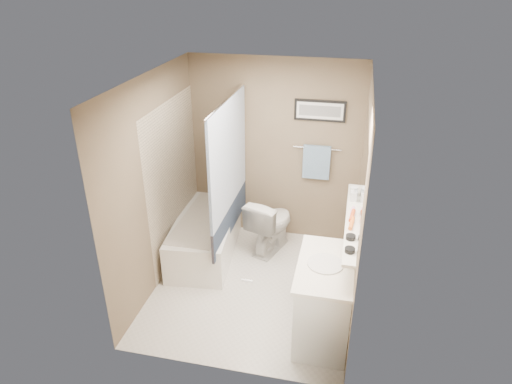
% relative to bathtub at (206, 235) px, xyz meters
% --- Properties ---
extents(ground, '(2.50, 2.50, 0.00)m').
position_rel_bathtub_xyz_m(ground, '(0.75, -0.55, -0.25)').
color(ground, silver).
rests_on(ground, ground).
extents(ceiling, '(2.20, 2.50, 0.04)m').
position_rel_bathtub_xyz_m(ceiling, '(0.75, -0.55, 2.13)').
color(ceiling, white).
rests_on(ceiling, wall_back).
extents(wall_back, '(2.20, 0.04, 2.40)m').
position_rel_bathtub_xyz_m(wall_back, '(0.75, 0.68, 0.95)').
color(wall_back, brown).
rests_on(wall_back, ground).
extents(wall_front, '(2.20, 0.04, 2.40)m').
position_rel_bathtub_xyz_m(wall_front, '(0.75, -1.78, 0.95)').
color(wall_front, brown).
rests_on(wall_front, ground).
extents(wall_left, '(0.04, 2.50, 2.40)m').
position_rel_bathtub_xyz_m(wall_left, '(-0.33, -0.55, 0.95)').
color(wall_left, brown).
rests_on(wall_left, ground).
extents(wall_right, '(0.04, 2.50, 2.40)m').
position_rel_bathtub_xyz_m(wall_right, '(1.83, -0.55, 0.95)').
color(wall_right, brown).
rests_on(wall_right, ground).
extents(tile_surround, '(0.02, 1.55, 2.00)m').
position_rel_bathtub_xyz_m(tile_surround, '(-0.34, -0.05, 0.75)').
color(tile_surround, '#C1AE92').
rests_on(tile_surround, wall_left).
extents(curtain_rod, '(0.02, 1.55, 0.02)m').
position_rel_bathtub_xyz_m(curtain_rod, '(0.35, -0.05, 1.80)').
color(curtain_rod, silver).
rests_on(curtain_rod, wall_left).
extents(curtain_upper, '(0.03, 1.45, 1.28)m').
position_rel_bathtub_xyz_m(curtain_upper, '(0.35, -0.05, 1.15)').
color(curtain_upper, silver).
rests_on(curtain_upper, curtain_rod).
extents(curtain_lower, '(0.03, 1.45, 0.36)m').
position_rel_bathtub_xyz_m(curtain_lower, '(0.35, -0.05, 0.33)').
color(curtain_lower, '#263348').
rests_on(curtain_lower, curtain_rod).
extents(mirror, '(0.02, 1.60, 1.00)m').
position_rel_bathtub_xyz_m(mirror, '(1.84, -0.70, 1.37)').
color(mirror, silver).
rests_on(mirror, wall_right).
extents(shelf, '(0.12, 1.60, 0.03)m').
position_rel_bathtub_xyz_m(shelf, '(1.79, -0.70, 0.85)').
color(shelf, silver).
rests_on(shelf, wall_right).
extents(towel_bar, '(0.60, 0.02, 0.02)m').
position_rel_bathtub_xyz_m(towel_bar, '(1.30, 0.66, 1.05)').
color(towel_bar, silver).
rests_on(towel_bar, wall_back).
extents(towel, '(0.34, 0.05, 0.44)m').
position_rel_bathtub_xyz_m(towel, '(1.30, 0.64, 0.87)').
color(towel, '#99C2DF').
rests_on(towel, towel_bar).
extents(art_frame, '(0.62, 0.02, 0.26)m').
position_rel_bathtub_xyz_m(art_frame, '(1.30, 0.68, 1.53)').
color(art_frame, black).
rests_on(art_frame, wall_back).
extents(art_mat, '(0.56, 0.00, 0.20)m').
position_rel_bathtub_xyz_m(art_mat, '(1.30, 0.66, 1.53)').
color(art_mat, white).
rests_on(art_mat, art_frame).
extents(art_image, '(0.50, 0.00, 0.13)m').
position_rel_bathtub_xyz_m(art_image, '(1.30, 0.66, 1.53)').
color(art_image, '#595959').
rests_on(art_image, art_mat).
extents(door, '(0.80, 0.02, 2.00)m').
position_rel_bathtub_xyz_m(door, '(1.30, -1.80, 0.75)').
color(door, silver).
rests_on(door, wall_front).
extents(door_handle, '(0.10, 0.02, 0.02)m').
position_rel_bathtub_xyz_m(door_handle, '(0.97, -1.74, 0.75)').
color(door_handle, silver).
rests_on(door_handle, door).
extents(bathtub, '(0.84, 1.56, 0.50)m').
position_rel_bathtub_xyz_m(bathtub, '(0.00, 0.00, 0.00)').
color(bathtub, white).
rests_on(bathtub, ground).
extents(tub_rim, '(0.56, 1.36, 0.02)m').
position_rel_bathtub_xyz_m(tub_rim, '(-0.00, 0.00, 0.25)').
color(tub_rim, beige).
rests_on(tub_rim, bathtub).
extents(toilet, '(0.63, 0.83, 0.75)m').
position_rel_bathtub_xyz_m(toilet, '(0.79, 0.27, 0.12)').
color(toilet, silver).
rests_on(toilet, ground).
extents(vanity, '(0.51, 0.90, 0.80)m').
position_rel_bathtub_xyz_m(vanity, '(1.60, -1.14, 0.15)').
color(vanity, white).
rests_on(vanity, ground).
extents(countertop, '(0.54, 0.96, 0.04)m').
position_rel_bathtub_xyz_m(countertop, '(1.59, -1.14, 0.57)').
color(countertop, white).
rests_on(countertop, vanity).
extents(sink_basin, '(0.34, 0.34, 0.01)m').
position_rel_bathtub_xyz_m(sink_basin, '(1.58, -1.14, 0.60)').
color(sink_basin, silver).
rests_on(sink_basin, countertop).
extents(faucet_spout, '(0.02, 0.02, 0.10)m').
position_rel_bathtub_xyz_m(faucet_spout, '(1.78, -1.14, 0.64)').
color(faucet_spout, silver).
rests_on(faucet_spout, countertop).
extents(faucet_knob, '(0.05, 0.05, 0.05)m').
position_rel_bathtub_xyz_m(faucet_knob, '(1.78, -1.04, 0.62)').
color(faucet_knob, white).
rests_on(faucet_knob, countertop).
extents(candle_bowl_near, '(0.09, 0.09, 0.04)m').
position_rel_bathtub_xyz_m(candle_bowl_near, '(1.79, -1.30, 0.89)').
color(candle_bowl_near, black).
rests_on(candle_bowl_near, shelf).
extents(candle_bowl_far, '(0.09, 0.09, 0.04)m').
position_rel_bathtub_xyz_m(candle_bowl_far, '(1.79, -1.09, 0.89)').
color(candle_bowl_far, black).
rests_on(candle_bowl_far, shelf).
extents(hair_brush_front, '(0.06, 0.22, 0.04)m').
position_rel_bathtub_xyz_m(hair_brush_front, '(1.79, -0.83, 0.89)').
color(hair_brush_front, orange).
rests_on(hair_brush_front, shelf).
extents(hair_brush_back, '(0.06, 0.22, 0.04)m').
position_rel_bathtub_xyz_m(hair_brush_back, '(1.79, -0.68, 0.89)').
color(hair_brush_back, '#CD491D').
rests_on(hair_brush_back, shelf).
extents(pink_comb, '(0.05, 0.16, 0.01)m').
position_rel_bathtub_xyz_m(pink_comb, '(1.79, -0.53, 0.87)').
color(pink_comb, pink).
rests_on(pink_comb, shelf).
extents(glass_jar, '(0.08, 0.08, 0.10)m').
position_rel_bathtub_xyz_m(glass_jar, '(1.79, -0.18, 0.92)').
color(glass_jar, white).
rests_on(glass_jar, shelf).
extents(soap_bottle, '(0.07, 0.07, 0.15)m').
position_rel_bathtub_xyz_m(soap_bottle, '(1.79, -0.31, 0.94)').
color(soap_bottle, '#999999').
rests_on(soap_bottle, shelf).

